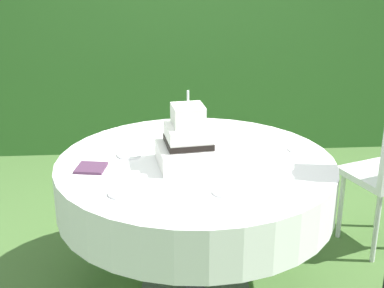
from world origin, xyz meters
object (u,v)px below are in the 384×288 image
Objects in this scene: serving_plate_near at (300,149)px; serving_plate_far at (227,191)px; serving_plate_left at (122,193)px; napkin_stack at (91,168)px; cake_table at (196,184)px; serving_plate_right at (130,154)px; wedding_cake at (189,143)px.

serving_plate_far is at bearing -133.04° from serving_plate_near.
serving_plate_left is (-0.46, 0.01, 0.00)m from serving_plate_far.
serving_plate_near is 0.97× the size of serving_plate_left.
napkin_stack is (-0.16, 0.29, 0.00)m from serving_plate_left.
cake_table is 0.58m from serving_plate_near.
cake_table is 10.29× the size of napkin_stack.
cake_table is 10.73× the size of serving_plate_far.
serving_plate_near is 0.90× the size of serving_plate_far.
serving_plate_far is (0.11, -0.37, 0.13)m from cake_table.
cake_table is at bearing 7.73° from napkin_stack.
serving_plate_near is 0.89m from serving_plate_right.
serving_plate_near is at bearing 27.25° from serving_plate_left.
wedding_cake is at bearing 113.66° from serving_plate_far.
wedding_cake reaches higher than serving_plate_near.
wedding_cake is 2.77× the size of napkin_stack.
napkin_stack is (-0.18, -0.17, 0.00)m from serving_plate_right.
wedding_cake is 0.34m from serving_plate_right.
wedding_cake is at bearing 45.53° from serving_plate_left.
cake_table is at bearing -16.10° from serving_plate_right.
napkin_stack is at bearing -176.39° from wedding_cake.
serving_plate_left is 0.46m from serving_plate_right.
serving_plate_left is 0.94× the size of serving_plate_right.
serving_plate_near and serving_plate_right have the same top height.
serving_plate_right reaches higher than cake_table.
napkin_stack is at bearing 119.34° from serving_plate_left.
wedding_cake is at bearing 3.61° from napkin_stack.
serving_plate_left is 0.33m from napkin_stack.
wedding_cake is at bearing -24.60° from serving_plate_right.
serving_plate_far is at bearing -1.55° from serving_plate_left.
wedding_cake is at bearing -132.91° from cake_table.
serving_plate_near is 1.02m from serving_plate_left.
serving_plate_right is at bearing 42.59° from napkin_stack.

